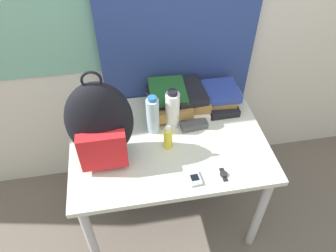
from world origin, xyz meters
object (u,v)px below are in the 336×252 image
object	(u,v)px
book_stack_center	(191,99)
water_bottle	(153,115)
sports_bottle	(172,110)
sunscreen_bottle	(168,138)
cell_phone	(195,178)
backpack	(100,125)
book_stack_right	(220,97)
book_stack_left	(168,100)
wristwatch	(224,174)
sunglasses_case	(194,125)

from	to	relation	value
book_stack_center	water_bottle	distance (m)	0.29
sports_bottle	sunscreen_bottle	size ratio (longest dim) A/B	1.71
water_bottle	cell_phone	world-z (taller)	water_bottle
backpack	water_bottle	xyz separation A→B (m)	(0.27, 0.14, -0.11)
backpack	book_stack_right	world-z (taller)	backpack
book_stack_right	cell_phone	bearing A→B (deg)	-117.60
book_stack_left	book_stack_right	world-z (taller)	book_stack_left
wristwatch	book_stack_right	bearing A→B (deg)	76.29
backpack	water_bottle	size ratio (longest dim) A/B	2.19
backpack	wristwatch	distance (m)	0.65
sunglasses_case	wristwatch	distance (m)	0.36
sunscreen_bottle	book_stack_right	bearing A→B (deg)	38.48
backpack	sports_bottle	world-z (taller)	backpack
sports_bottle	book_stack_right	bearing A→B (deg)	22.60
backpack	book_stack_center	distance (m)	0.61
book_stack_left	sports_bottle	xyz separation A→B (m)	(0.00, -0.13, 0.03)
wristwatch	sports_bottle	bearing A→B (deg)	115.31
book_stack_left	cell_phone	world-z (taller)	book_stack_left
sunscreen_bottle	sports_bottle	bearing A→B (deg)	72.02
backpack	sports_bottle	bearing A→B (deg)	23.23
sunglasses_case	wristwatch	xyz separation A→B (m)	(0.07, -0.35, -0.01)
sports_bottle	cell_phone	distance (m)	0.41
backpack	sports_bottle	xyz separation A→B (m)	(0.38, 0.16, -0.11)
water_bottle	sports_bottle	xyz separation A→B (m)	(0.11, 0.02, 0.00)
sunscreen_bottle	book_stack_center	bearing A→B (deg)	57.05
book_stack_left	backpack	bearing A→B (deg)	-142.77
book_stack_center	sunglasses_case	distance (m)	0.18
backpack	sports_bottle	distance (m)	0.43
cell_phone	wristwatch	size ratio (longest dim) A/B	1.10
book_stack_left	sports_bottle	bearing A→B (deg)	-89.85
backpack	cell_phone	world-z (taller)	backpack
sunscreen_bottle	wristwatch	bearing A→B (deg)	-44.41
book_stack_right	backpack	bearing A→B (deg)	-157.06
book_stack_center	sunscreen_bottle	bearing A→B (deg)	-122.95
sunscreen_bottle	cell_phone	world-z (taller)	sunscreen_bottle
backpack	water_bottle	bearing A→B (deg)	27.74
backpack	book_stack_center	xyz separation A→B (m)	(0.52, 0.29, -0.15)
book_stack_center	sports_bottle	distance (m)	0.19
cell_phone	water_bottle	bearing A→B (deg)	111.91
sunscreen_bottle	book_stack_left	bearing A→B (deg)	79.76
book_stack_right	water_bottle	bearing A→B (deg)	-160.28
book_stack_left	water_bottle	distance (m)	0.19
cell_phone	sunglasses_case	xyz separation A→B (m)	(0.08, 0.35, 0.01)
book_stack_left	sunglasses_case	size ratio (longest dim) A/B	1.91
book_stack_center	cell_phone	world-z (taller)	book_stack_center
water_bottle	sunglasses_case	world-z (taller)	water_bottle
backpack	cell_phone	distance (m)	0.53
cell_phone	sunglasses_case	size ratio (longest dim) A/B	0.58
book_stack_left	book_stack_right	size ratio (longest dim) A/B	1.13
sunscreen_bottle	backpack	bearing A→B (deg)	-179.41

